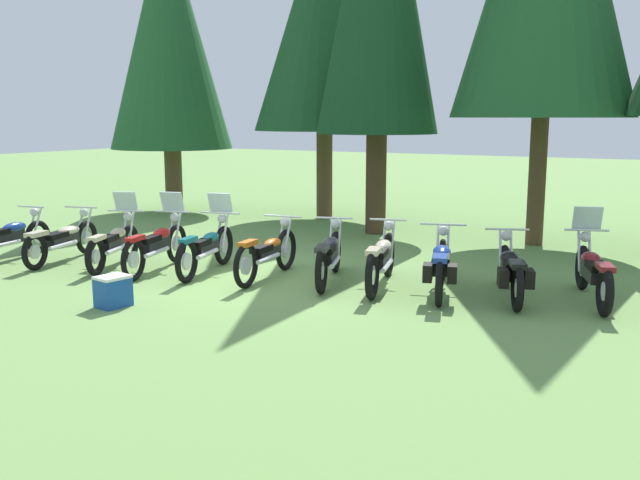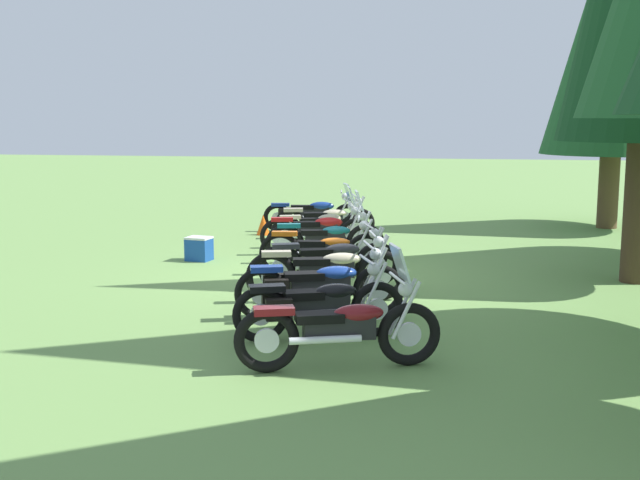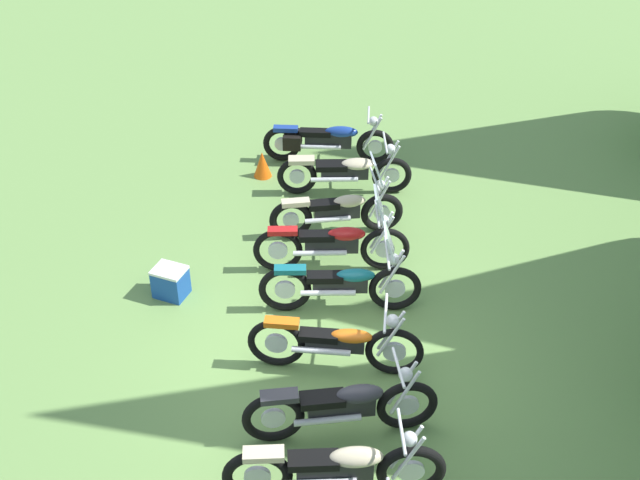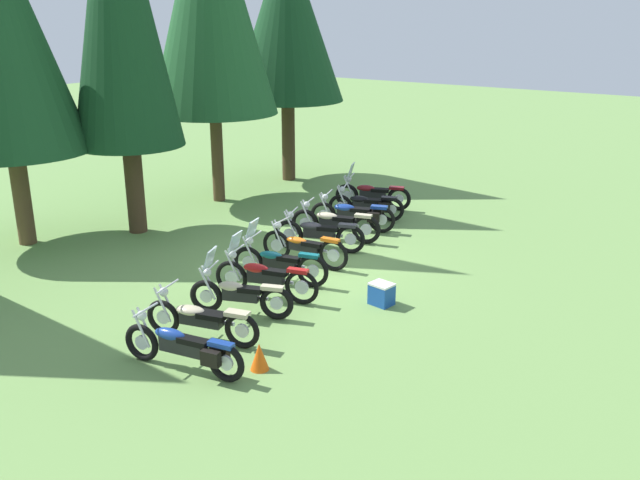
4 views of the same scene
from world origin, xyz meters
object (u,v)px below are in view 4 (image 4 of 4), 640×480
Objects in this scene: motorcycle_2 at (239,294)px; motorcycle_4 at (278,262)px; motorcycle_9 at (367,205)px; picnic_cooler at (382,294)px; motorcycle_1 at (201,319)px; motorcycle_0 at (185,347)px; pine_tree_4 at (287,18)px; motorcycle_3 at (264,277)px; motorcycle_8 at (354,214)px; traffic_cone at (259,356)px; motorcycle_7 at (335,223)px; motorcycle_5 at (304,247)px; motorcycle_10 at (372,194)px; motorcycle_6 at (319,233)px.

motorcycle_2 is 1.88m from motorcycle_4.
motorcycle_9 is 4.05× the size of picnic_cooler.
motorcycle_1 is 8.38m from motorcycle_9.
motorcycle_0 is at bearing 86.74° from motorcycle_2.
pine_tree_4 is (9.79, 6.08, 5.02)m from motorcycle_2.
motorcycle_8 is (5.05, 0.92, -0.02)m from motorcycle_3.
motorcycle_9 is 4.31× the size of traffic_cone.
motorcycle_9 is (2.06, 0.23, -0.02)m from motorcycle_7.
motorcycle_1 is 0.95× the size of motorcycle_7.
motorcycle_5 is 5.24m from motorcycle_10.
picnic_cooler is (-2.93, -3.05, -0.24)m from motorcycle_7.
motorcycle_6 is 3.57m from picnic_cooler.
motorcycle_5 is (2.08, 0.47, -0.04)m from motorcycle_3.
motorcycle_3 is at bearing -84.54° from motorcycle_0.
motorcycle_3 is 2.45m from picnic_cooler.
motorcycle_8 is (4.16, 0.61, -0.00)m from motorcycle_4.
motorcycle_1 is 1.57m from traffic_cone.
motorcycle_7 is 1.04× the size of motorcycle_8.
motorcycle_0 reaches higher than picnic_cooler.
motorcycle_2 reaches higher than motorcycle_6.
motorcycle_10 reaches higher than motorcycle_7.
motorcycle_10 is at bearing -90.55° from motorcycle_8.
motorcycle_6 is (5.29, 1.03, 0.03)m from motorcycle_1.
motorcycle_0 is 4.18m from motorcycle_4.
traffic_cone reaches higher than picnic_cooler.
motorcycle_3 is 4.48× the size of picnic_cooler.
motorcycle_4 is 0.99× the size of motorcycle_5.
motorcycle_4 is at bearing 80.15° from motorcycle_8.
motorcycle_2 is 2.90m from picnic_cooler.
motorcycle_4 reaches higher than motorcycle_7.
motorcycle_2 is 12.57m from pine_tree_4.
pine_tree_4 reaches higher than motorcycle_3.
traffic_cone is at bearing 97.30° from motorcycle_7.
motorcycle_9 is at bearing -94.57° from motorcycle_1.
pine_tree_4 reaches higher than traffic_cone.
picnic_cooler is 1.06× the size of traffic_cone.
motorcycle_3 is 2.13m from motorcycle_5.
motorcycle_0 is 4.62× the size of picnic_cooler.
motorcycle_0 is at bearing 84.15° from motorcycle_6.
motorcycle_10 is at bearing -92.58° from motorcycle_7.
motorcycle_4 is 10.97m from pine_tree_4.
motorcycle_6 is at bearing -90.38° from motorcycle_3.
motorcycle_5 is at bearing 26.98° from traffic_cone.
motorcycle_8 reaches higher than traffic_cone.
pine_tree_4 reaches higher than motorcycle_6.
motorcycle_4 is 1.01× the size of motorcycle_10.
motorcycle_0 is 1.07× the size of motorcycle_10.
motorcycle_1 is 1.02× the size of motorcycle_6.
motorcycle_0 is 1.03× the size of motorcycle_3.
motorcycle_5 is at bearing 82.71° from motorcycle_10.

